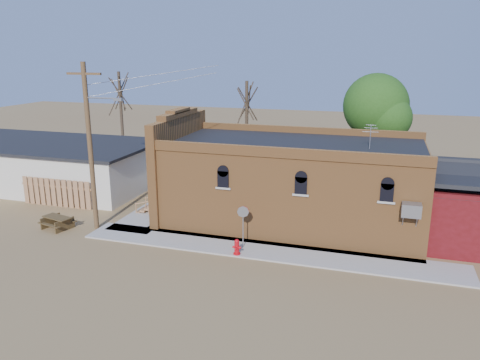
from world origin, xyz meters
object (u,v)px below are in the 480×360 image
(utility_pole, at_px, (91,144))
(fire_hydrant, at_px, (237,247))
(brick_bar, at_px, (288,182))
(trash_barrel, at_px, (165,210))
(picnic_table, at_px, (57,221))
(stop_sign, at_px, (243,216))

(utility_pole, height_order, fire_hydrant, utility_pole)
(brick_bar, distance_m, trash_barrel, 7.38)
(brick_bar, height_order, picnic_table, brick_bar)
(picnic_table, bearing_deg, trash_barrel, 47.57)
(trash_barrel, bearing_deg, picnic_table, -146.43)
(utility_pole, bearing_deg, trash_barrel, 42.39)
(utility_pole, xyz_separation_m, fire_hydrant, (8.49, -1.20, -4.31))
(stop_sign, relative_size, picnic_table, 1.13)
(trash_barrel, relative_size, picnic_table, 0.46)
(utility_pole, height_order, picnic_table, utility_pole)
(brick_bar, xyz_separation_m, trash_barrel, (-6.94, -1.70, -1.83))
(trash_barrel, bearing_deg, stop_sign, -26.86)
(utility_pole, xyz_separation_m, stop_sign, (8.53, -0.28, -3.04))
(brick_bar, distance_m, stop_sign, 4.78)
(picnic_table, bearing_deg, utility_pole, 31.98)
(brick_bar, distance_m, fire_hydrant, 5.95)
(fire_hydrant, height_order, picnic_table, fire_hydrant)
(utility_pole, distance_m, stop_sign, 9.06)
(brick_bar, relative_size, utility_pole, 1.82)
(trash_barrel, xyz_separation_m, picnic_table, (-4.94, -3.28, -0.06))
(utility_pole, distance_m, picnic_table, 4.85)
(fire_hydrant, distance_m, trash_barrel, 6.81)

